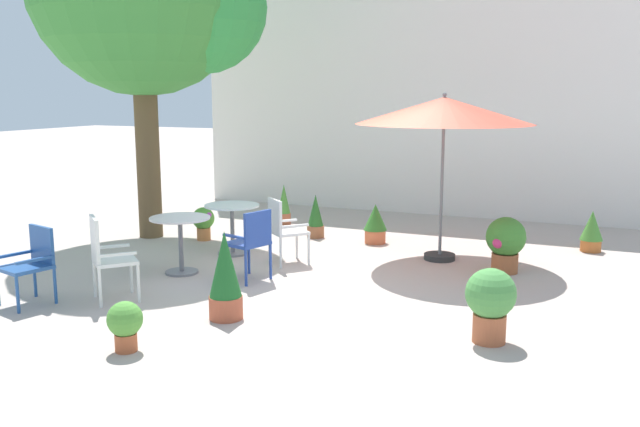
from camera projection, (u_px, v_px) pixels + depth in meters
ground_plane at (325, 280)px, 8.64m from camera, size 60.00×60.00×0.00m
villa_facade at (433, 96)px, 12.98m from camera, size 9.62×0.30×4.54m
patio_umbrella_0 at (444, 112)px, 9.33m from camera, size 2.45×2.45×2.34m
cafe_table_0 at (180, 234)px, 8.88m from camera, size 0.78×0.78×0.75m
cafe_table_1 at (232, 220)px, 9.93m from camera, size 0.80×0.80×0.73m
patio_chair_0 at (107, 253)px, 7.69m from camera, size 0.65×0.65×0.98m
patio_chair_1 at (283, 227)px, 9.37m from camera, size 0.63×0.63×0.91m
patio_chair_2 at (251, 239)px, 8.52m from camera, size 0.55×0.57×0.90m
patio_chair_3 at (32, 260)px, 7.63m from camera, size 0.57×0.58×0.86m
potted_plant_0 at (225, 276)px, 7.10m from camera, size 0.36×0.36×0.94m
potted_plant_1 at (203, 221)px, 10.91m from camera, size 0.36×0.37×0.53m
potted_plant_2 at (592, 231)px, 10.13m from camera, size 0.33×0.33×0.61m
potted_plant_3 at (375, 223)px, 10.69m from camera, size 0.37×0.37×0.62m
potted_plant_4 at (316, 217)px, 11.10m from camera, size 0.28×0.28×0.71m
potted_plant_5 at (506, 242)px, 8.94m from camera, size 0.52×0.54×0.74m
potted_plant_6 at (284, 205)px, 12.21m from camera, size 0.24×0.24×0.72m
potted_plant_7 at (490, 300)px, 6.44m from camera, size 0.48×0.48×0.72m
potted_plant_8 at (125, 323)px, 6.24m from camera, size 0.33×0.33×0.47m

